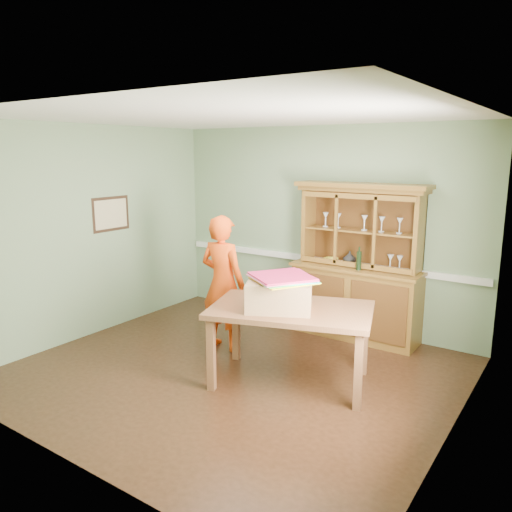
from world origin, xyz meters
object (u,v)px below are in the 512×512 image
Objects in this scene: cardboard_box at (279,295)px; dining_table at (291,316)px; china_hutch at (357,284)px; person at (223,283)px.

dining_table is at bearing 57.05° from cardboard_box.
cardboard_box is (-0.09, -1.73, 0.26)m from china_hutch.
china_hutch is 1.75m from cardboard_box.
person is (-1.15, 0.35, 0.10)m from dining_table.
person is at bearing 156.94° from cardboard_box.
dining_table is 1.21m from person.
person is (-1.08, 0.46, -0.14)m from cardboard_box.
dining_table is 2.92× the size of cardboard_box.
china_hutch is 3.14× the size of cardboard_box.
cardboard_box is 1.18m from person.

